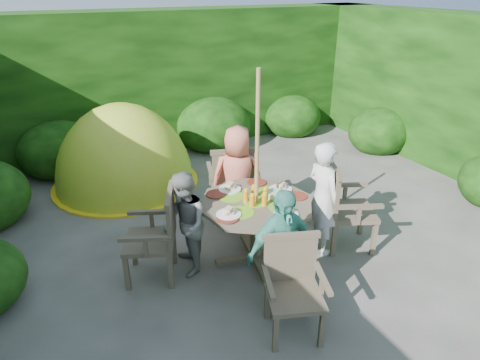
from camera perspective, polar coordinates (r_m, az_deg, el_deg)
name	(u,v)px	position (r m, az deg, el deg)	size (l,w,h in m)	color
ground	(275,236)	(5.52, 4.67, -7.41)	(60.00, 60.00, 0.00)	#484540
hedge_enclosure	(230,114)	(6.08, -1.40, 8.77)	(9.00, 9.00, 2.50)	black
patio_table	(256,211)	(4.75, 2.20, -4.17)	(1.52, 1.52, 0.90)	#463C2E
parasol_pole	(257,173)	(4.54, 2.24, 0.95)	(0.04, 0.04, 2.20)	olive
garden_chair_right	(344,205)	(5.20, 13.66, -3.31)	(0.73, 0.77, 1.02)	#463C2E
garden_chair_left	(157,235)	(4.63, -10.98, -7.17)	(0.70, 0.74, 0.98)	#463C2E
garden_chair_back	(231,180)	(5.73, -1.15, 0.00)	(0.71, 0.67, 0.99)	#463C2E
garden_chair_front	(293,285)	(3.98, 7.07, -13.68)	(0.66, 0.62, 0.89)	#463C2E
child_right	(323,199)	(5.00, 10.97, -2.44)	(0.50, 0.33, 1.37)	silver
child_left	(184,225)	(4.63, -7.42, -5.93)	(0.57, 0.44, 1.17)	gray
child_back	(238,178)	(5.41, -0.33, 0.24)	(0.67, 0.43, 1.36)	#CE6D55
child_front	(281,251)	(4.11, 5.48, -9.40)	(0.75, 0.31, 1.27)	teal
dome_tent	(127,184)	(7.09, -14.80, -0.47)	(2.67, 2.67, 2.60)	#AFCD27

